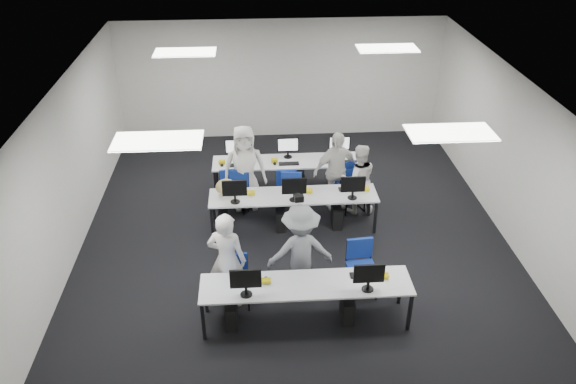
{
  "coord_description": "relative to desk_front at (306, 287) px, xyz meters",
  "views": [
    {
      "loc": [
        -0.7,
        -8.9,
        6.24
      ],
      "look_at": [
        -0.12,
        -0.13,
        1.0
      ],
      "focal_mm": 35.0,
      "sensor_mm": 36.0,
      "label": 1
    }
  ],
  "objects": [
    {
      "name": "student_0",
      "position": [
        -1.19,
        0.52,
        0.17
      ],
      "size": [
        0.71,
        0.56,
        1.7
      ],
      "primitive_type": "imported",
      "rotation": [
        0.0,
        0.0,
        2.86
      ],
      "color": "white",
      "rests_on": "ground"
    },
    {
      "name": "chair_1",
      "position": [
        0.97,
        0.63,
        -0.39
      ],
      "size": [
        0.5,
        0.54,
        0.93
      ],
      "rotation": [
        0.0,
        0.0,
        0.09
      ],
      "color": "navy",
      "rests_on": "ground"
    },
    {
      "name": "chair_0",
      "position": [
        -1.08,
        0.49,
        -0.41
      ],
      "size": [
        0.43,
        0.47,
        0.85
      ],
      "rotation": [
        0.0,
        0.0,
        0.03
      ],
      "color": "navy",
      "rests_on": "ground"
    },
    {
      "name": "desk_mid",
      "position": [
        0.0,
        2.6,
        0.0
      ],
      "size": [
        3.2,
        0.7,
        0.73
      ],
      "color": "silver",
      "rests_on": "ground"
    },
    {
      "name": "student_3",
      "position": [
        0.91,
        3.31,
        0.16
      ],
      "size": [
        1.06,
        0.71,
        1.67
      ],
      "primitive_type": "imported",
      "rotation": [
        0.0,
        0.0,
        0.33
      ],
      "color": "white",
      "rests_on": "ground"
    },
    {
      "name": "chair_5",
      "position": [
        -0.98,
        3.49,
        -0.4
      ],
      "size": [
        0.58,
        0.6,
        0.9
      ],
      "rotation": [
        0.0,
        0.0,
        -0.36
      ],
      "color": "navy",
      "rests_on": "ground"
    },
    {
      "name": "ceiling_panels",
      "position": [
        0.0,
        2.4,
        2.3
      ],
      "size": [
        5.2,
        4.6,
        0.02
      ],
      "color": "white",
      "rests_on": "room"
    },
    {
      "name": "student_2",
      "position": [
        -0.92,
        3.45,
        0.21
      ],
      "size": [
        0.93,
        0.65,
        1.79
      ],
      "primitive_type": "imported",
      "rotation": [
        0.0,
        0.0,
        0.1
      ],
      "color": "white",
      "rests_on": "ground"
    },
    {
      "name": "equipment_mid",
      "position": [
        -0.19,
        2.58,
        -0.32
      ],
      "size": [
        2.91,
        0.41,
        1.19
      ],
      "color": "white",
      "rests_on": "desk_mid"
    },
    {
      "name": "chair_3",
      "position": [
        -0.09,
        3.15,
        -0.4
      ],
      "size": [
        0.43,
        0.47,
        0.88
      ],
      "rotation": [
        0.0,
        0.0,
        -0.0
      ],
      "color": "navy",
      "rests_on": "ground"
    },
    {
      "name": "chair_7",
      "position": [
        1.14,
        3.5,
        -0.41
      ],
      "size": [
        0.53,
        0.55,
        0.84
      ],
      "rotation": [
        0.0,
        0.0,
        0.31
      ],
      "color": "navy",
      "rests_on": "ground"
    },
    {
      "name": "room",
      "position": [
        0.0,
        2.4,
        0.82
      ],
      "size": [
        9.0,
        9.02,
        3.0
      ],
      "color": "black",
      "rests_on": "ground"
    },
    {
      "name": "desk_front",
      "position": [
        0.0,
        0.0,
        0.0
      ],
      "size": [
        3.2,
        0.7,
        0.73
      ],
      "color": "silver",
      "rests_on": "ground"
    },
    {
      "name": "dslr_camera",
      "position": [
        -0.04,
        0.88,
        1.03
      ],
      "size": [
        0.16,
        0.19,
        0.1
      ],
      "primitive_type": "cube",
      "rotation": [
        0.0,
        0.0,
        3.24
      ],
      "color": "black",
      "rests_on": "photographer"
    },
    {
      "name": "equipment_front",
      "position": [
        -0.19,
        -0.02,
        -0.32
      ],
      "size": [
        2.51,
        0.41,
        1.19
      ],
      "color": "#0B309A",
      "rests_on": "desk_front"
    },
    {
      "name": "equipment_back",
      "position": [
        0.19,
        4.02,
        -0.32
      ],
      "size": [
        2.91,
        0.41,
        1.19
      ],
      "color": "white",
      "rests_on": "desk_back"
    },
    {
      "name": "chair_6",
      "position": [
        0.02,
        3.39,
        -0.4
      ],
      "size": [
        0.49,
        0.52,
        0.89
      ],
      "rotation": [
        0.0,
        0.0,
        -0.11
      ],
      "color": "navy",
      "rests_on": "ground"
    },
    {
      "name": "chair_4",
      "position": [
        1.21,
        3.23,
        -0.38
      ],
      "size": [
        0.62,
        0.64,
        0.96
      ],
      "rotation": [
        0.0,
        0.0,
        0.35
      ],
      "color": "navy",
      "rests_on": "ground"
    },
    {
      "name": "desk_back",
      "position": [
        0.0,
        4.0,
        0.0
      ],
      "size": [
        3.2,
        0.7,
        0.73
      ],
      "color": "silver",
      "rests_on": "ground"
    },
    {
      "name": "photographer",
      "position": [
        -0.03,
        0.7,
        0.15
      ],
      "size": [
        1.12,
        0.71,
        1.65
      ],
      "primitive_type": "imported",
      "rotation": [
        0.0,
        0.0,
        3.24
      ],
      "color": "slate",
      "rests_on": "ground"
    },
    {
      "name": "student_1",
      "position": [
        1.33,
        3.11,
        0.06
      ],
      "size": [
        0.74,
        0.58,
        1.48
      ],
      "primitive_type": "imported",
      "rotation": [
        0.0,
        0.0,
        3.17
      ],
      "color": "white",
      "rests_on": "ground"
    },
    {
      "name": "handbag",
      "position": [
        -1.27,
        2.72,
        0.21
      ],
      "size": [
        0.43,
        0.31,
        0.32
      ],
      "primitive_type": "ellipsoid",
      "rotation": [
        0.0,
        0.0,
        0.14
      ],
      "color": "#A19053",
      "rests_on": "desk_mid"
    },
    {
      "name": "chair_2",
      "position": [
        -1.2,
        3.27,
        -0.41
      ],
      "size": [
        0.5,
        0.53,
        0.87
      ],
      "rotation": [
        0.0,
        0.0,
        0.17
      ],
      "color": "navy",
      "rests_on": "ground"
    }
  ]
}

